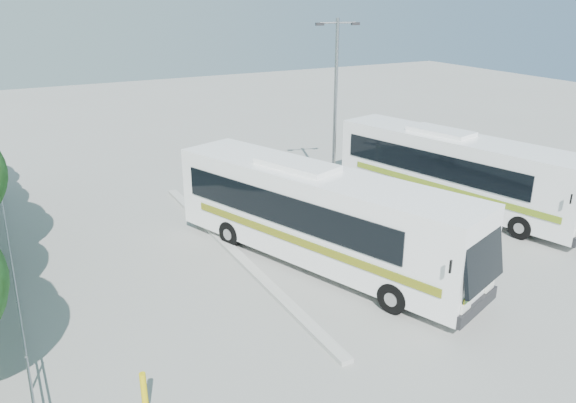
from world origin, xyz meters
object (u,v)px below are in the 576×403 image
coach_adjacent (457,170)px  bollard (144,393)px  coach_main (319,215)px  lamppost (335,102)px

coach_adjacent → bollard: size_ratio=11.16×
coach_adjacent → bollard: bearing=-171.1°
coach_main → coach_adjacent: 8.87m
coach_main → bollard: coach_main is taller
coach_main → lamppost: lamppost is taller
coach_main → coach_adjacent: size_ratio=1.03×
coach_main → lamppost: 8.11m
coach_adjacent → coach_main: bearing=178.9°
lamppost → bollard: size_ratio=7.60×
coach_adjacent → lamppost: size_ratio=1.47×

